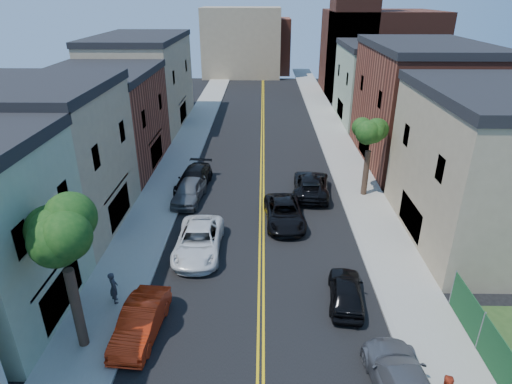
{
  "coord_description": "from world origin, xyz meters",
  "views": [
    {
      "loc": [
        0.03,
        -0.46,
        14.43
      ],
      "look_at": [
        -0.41,
        26.21,
        2.0
      ],
      "focal_mm": 30.21,
      "sensor_mm": 36.0,
      "label": 1
    }
  ],
  "objects_px": {
    "black_car_right": "(346,291)",
    "pedestrian_left": "(114,287)",
    "grey_car_left": "(189,191)",
    "silver_car_right": "(310,184)",
    "red_sedan": "(141,321)",
    "grey_car_right": "(403,383)",
    "black_suv_lane": "(284,213)",
    "white_pickup": "(199,241)",
    "black_car_left": "(194,179)",
    "dark_car_right_far": "(311,185)"
  },
  "relations": [
    {
      "from": "grey_car_left",
      "to": "silver_car_right",
      "type": "xyz_separation_m",
      "value": [
        9.3,
        1.71,
        -0.16
      ]
    },
    {
      "from": "grey_car_right",
      "to": "pedestrian_left",
      "type": "bearing_deg",
      "value": -26.67
    },
    {
      "from": "silver_car_right",
      "to": "black_car_right",
      "type": "bearing_deg",
      "value": 92.02
    },
    {
      "from": "red_sedan",
      "to": "grey_car_left",
      "type": "bearing_deg",
      "value": 94.64
    },
    {
      "from": "black_car_right",
      "to": "pedestrian_left",
      "type": "distance_m",
      "value": 11.69
    },
    {
      "from": "grey_car_right",
      "to": "black_suv_lane",
      "type": "relative_size",
      "value": 0.98
    },
    {
      "from": "white_pickup",
      "to": "black_car_left",
      "type": "bearing_deg",
      "value": 99.86
    },
    {
      "from": "black_car_right",
      "to": "silver_car_right",
      "type": "xyz_separation_m",
      "value": [
        -0.5,
        13.36,
        -0.04
      ]
    },
    {
      "from": "black_car_left",
      "to": "silver_car_right",
      "type": "bearing_deg",
      "value": 1.8
    },
    {
      "from": "black_car_left",
      "to": "black_car_right",
      "type": "distance_m",
      "value": 17.11
    },
    {
      "from": "red_sedan",
      "to": "grey_car_left",
      "type": "distance_m",
      "value": 14.07
    },
    {
      "from": "white_pickup",
      "to": "grey_car_right",
      "type": "relative_size",
      "value": 1.09
    },
    {
      "from": "white_pickup",
      "to": "grey_car_right",
      "type": "distance_m",
      "value": 13.82
    },
    {
      "from": "black_car_right",
      "to": "pedestrian_left",
      "type": "bearing_deg",
      "value": 8.39
    },
    {
      "from": "silver_car_right",
      "to": "grey_car_right",
      "type": "bearing_deg",
      "value": 94.97
    },
    {
      "from": "grey_car_left",
      "to": "grey_car_right",
      "type": "relative_size",
      "value": 0.91
    },
    {
      "from": "dark_car_right_far",
      "to": "black_suv_lane",
      "type": "bearing_deg",
      "value": 69.88
    },
    {
      "from": "grey_car_left",
      "to": "black_car_right",
      "type": "bearing_deg",
      "value": -44.48
    },
    {
      "from": "white_pickup",
      "to": "black_car_right",
      "type": "height_order",
      "value": "white_pickup"
    },
    {
      "from": "red_sedan",
      "to": "dark_car_right_far",
      "type": "distance_m",
      "value": 18.01
    },
    {
      "from": "red_sedan",
      "to": "grey_car_right",
      "type": "height_order",
      "value": "grey_car_right"
    },
    {
      "from": "black_suv_lane",
      "to": "pedestrian_left",
      "type": "bearing_deg",
      "value": -139.56
    },
    {
      "from": "pedestrian_left",
      "to": "red_sedan",
      "type": "bearing_deg",
      "value": -162.59
    },
    {
      "from": "grey_car_left",
      "to": "pedestrian_left",
      "type": "xyz_separation_m",
      "value": [
        -1.88,
        -11.96,
        0.19
      ]
    },
    {
      "from": "red_sedan",
      "to": "black_car_left",
      "type": "relative_size",
      "value": 0.84
    },
    {
      "from": "grey_car_right",
      "to": "pedestrian_left",
      "type": "distance_m",
      "value": 13.97
    },
    {
      "from": "grey_car_left",
      "to": "silver_car_right",
      "type": "relative_size",
      "value": 1.19
    },
    {
      "from": "silver_car_right",
      "to": "black_car_left",
      "type": "bearing_deg",
      "value": -4.24
    },
    {
      "from": "grey_car_left",
      "to": "white_pickup",
      "type": "bearing_deg",
      "value": -71.15
    },
    {
      "from": "black_car_left",
      "to": "silver_car_right",
      "type": "relative_size",
      "value": 1.35
    },
    {
      "from": "white_pickup",
      "to": "silver_car_right",
      "type": "relative_size",
      "value": 1.42
    },
    {
      "from": "dark_car_right_far",
      "to": "grey_car_right",
      "type": "bearing_deg",
      "value": 101.11
    },
    {
      "from": "white_pickup",
      "to": "grey_car_left",
      "type": "height_order",
      "value": "grey_car_left"
    },
    {
      "from": "black_car_left",
      "to": "black_suv_lane",
      "type": "xyz_separation_m",
      "value": [
        7.02,
        -5.7,
        -0.04
      ]
    },
    {
      "from": "grey_car_left",
      "to": "black_car_left",
      "type": "bearing_deg",
      "value": 95.43
    },
    {
      "from": "grey_car_left",
      "to": "black_car_left",
      "type": "xyz_separation_m",
      "value": [
        0.0,
        2.38,
        -0.03
      ]
    },
    {
      "from": "white_pickup",
      "to": "black_car_left",
      "type": "height_order",
      "value": "white_pickup"
    },
    {
      "from": "grey_car_right",
      "to": "black_suv_lane",
      "type": "xyz_separation_m",
      "value": [
        -3.98,
        14.04,
        -0.02
      ]
    },
    {
      "from": "red_sedan",
      "to": "black_car_right",
      "type": "distance_m",
      "value": 10.1
    },
    {
      "from": "black_car_right",
      "to": "dark_car_right_far",
      "type": "distance_m",
      "value": 13.01
    },
    {
      "from": "black_suv_lane",
      "to": "grey_car_left",
      "type": "bearing_deg",
      "value": 151.04
    },
    {
      "from": "dark_car_right_far",
      "to": "black_suv_lane",
      "type": "height_order",
      "value": "dark_car_right_far"
    },
    {
      "from": "red_sedan",
      "to": "grey_car_right",
      "type": "relative_size",
      "value": 0.86
    },
    {
      "from": "silver_car_right",
      "to": "red_sedan",
      "type": "bearing_deg",
      "value": 59.37
    },
    {
      "from": "dark_car_right_far",
      "to": "pedestrian_left",
      "type": "bearing_deg",
      "value": 55.88
    },
    {
      "from": "red_sedan",
      "to": "grey_car_left",
      "type": "relative_size",
      "value": 0.95
    },
    {
      "from": "pedestrian_left",
      "to": "dark_car_right_far",
      "type": "bearing_deg",
      "value": -64.34
    },
    {
      "from": "black_car_right",
      "to": "pedestrian_left",
      "type": "relative_size",
      "value": 2.42
    },
    {
      "from": "black_car_right",
      "to": "dark_car_right_far",
      "type": "relative_size",
      "value": 0.72
    },
    {
      "from": "white_pickup",
      "to": "silver_car_right",
      "type": "distance_m",
      "value": 11.66
    }
  ]
}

